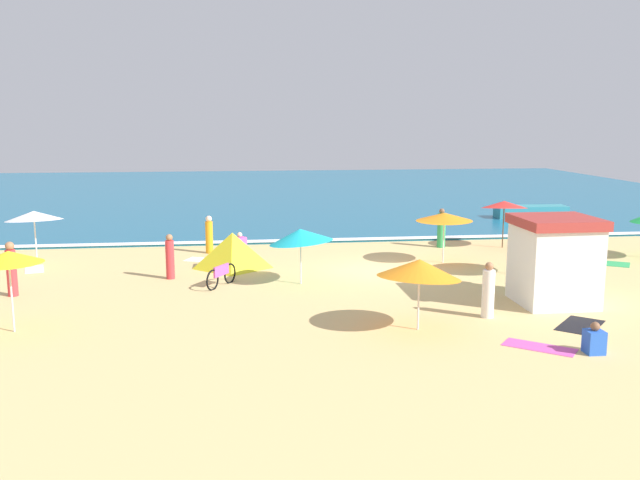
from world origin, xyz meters
TOP-DOWN VIEW (x-y plane):
  - ground_plane at (0.00, 0.00)m, footprint 60.00×60.00m
  - ocean_water at (0.00, 28.00)m, footprint 60.00×44.00m
  - wave_breaker_foam at (0.00, 6.30)m, footprint 57.00×0.70m
  - lifeguard_cabana at (4.37, -5.21)m, footprint 2.33×2.32m
  - beach_umbrella_0 at (-11.17, -6.16)m, footprint 2.42×2.42m
  - beach_umbrella_2 at (-0.43, -7.30)m, footprint 3.20×3.20m
  - beach_umbrella_3 at (-3.06, -1.72)m, footprint 2.97×2.95m
  - beach_umbrella_4 at (-12.79, 2.06)m, footprint 2.71×2.72m
  - beach_umbrella_5 at (6.43, 3.94)m, footprint 2.30×2.32m
  - beach_umbrella_6 at (5.50, -1.65)m, footprint 2.79×2.78m
  - beach_umbrella_8 at (2.85, 1.13)m, footprint 2.75×2.75m
  - beach_tent at (-5.39, 1.04)m, footprint 2.27×2.04m
  - parked_bicycle at (-5.77, -1.74)m, footprint 0.99×1.59m
  - beachgoer_0 at (1.85, -6.41)m, footprint 0.39×0.39m
  - beachgoer_1 at (-12.38, -2.23)m, footprint 0.38×0.38m
  - beachgoer_2 at (-7.59, -0.39)m, footprint 0.40×0.40m
  - beachgoer_4 at (3.75, 4.33)m, footprint 0.39×0.39m
  - beachgoer_6 at (3.30, -9.68)m, footprint 0.43×0.43m
  - beachgoer_7 at (-6.38, 4.24)m, footprint 0.35×0.35m
  - beachgoer_8 at (-5.10, 4.25)m, footprint 0.61×0.61m
  - beach_towel_0 at (2.18, -9.11)m, footprint 1.79×1.63m
  - beach_towel_1 at (-12.85, 1.82)m, footprint 1.04×1.59m
  - beach_towel_2 at (9.55, -0.06)m, footprint 1.29×1.36m
  - beach_towel_3 at (4.10, -7.50)m, footprint 1.84×1.89m
  - beach_towel_4 at (-6.50, 2.77)m, footprint 1.78×1.40m
  - small_boat_0 at (11.34, 12.06)m, footprint 4.03×1.40m

SIDE VIEW (x-z plane):
  - ground_plane at x=0.00m, z-range 0.00..0.00m
  - beach_towel_0 at x=2.18m, z-range 0.00..0.01m
  - beach_towel_1 at x=-12.85m, z-range 0.00..0.01m
  - beach_towel_2 at x=9.55m, z-range 0.00..0.01m
  - beach_towel_3 at x=4.10m, z-range 0.00..0.01m
  - beach_towel_4 at x=-6.50m, z-range 0.00..0.01m
  - ocean_water at x=0.00m, z-range 0.00..0.10m
  - wave_breaker_foam at x=0.00m, z-range 0.10..0.11m
  - beachgoer_6 at x=3.30m, z-range -0.07..0.72m
  - beachgoer_8 at x=-5.10m, z-range -0.07..0.79m
  - parked_bicycle at x=-5.77m, z-range 0.00..0.76m
  - small_boat_0 at x=11.34m, z-range 0.10..0.78m
  - beach_tent at x=-5.39m, z-range 0.00..1.38m
  - beachgoer_0 at x=1.85m, z-range -0.06..1.56m
  - beachgoer_7 at x=-6.38m, z-range -0.03..1.56m
  - beachgoer_2 at x=-7.59m, z-range -0.03..1.57m
  - beachgoer_4 at x=3.75m, z-range -0.06..1.67m
  - beachgoer_1 at x=-12.38m, z-range -0.02..1.75m
  - lifeguard_cabana at x=4.37m, z-range 0.02..2.71m
  - beach_umbrella_2 at x=-0.43m, z-range 0.67..2.70m
  - beach_umbrella_3 at x=-3.06m, z-range 0.67..2.70m
  - beach_umbrella_8 at x=2.85m, z-range 0.83..2.83m
  - beach_umbrella_5 at x=6.43m, z-range 0.83..3.00m
  - beach_umbrella_4 at x=-12.79m, z-range 0.87..3.15m
  - beach_umbrella_0 at x=-11.17m, z-range 0.91..3.13m
  - beach_umbrella_6 at x=5.50m, z-range 0.92..3.36m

